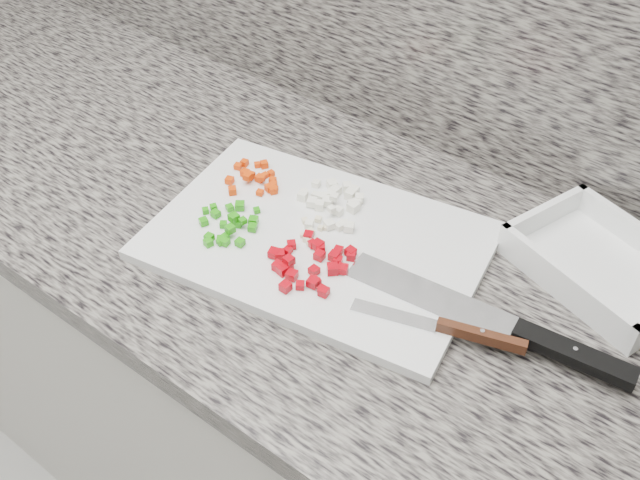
% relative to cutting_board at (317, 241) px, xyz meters
% --- Properties ---
extents(cabinet, '(3.92, 0.62, 0.86)m').
position_rel_cutting_board_xyz_m(cabinet, '(-0.11, 0.02, -0.48)').
color(cabinet, beige).
rests_on(cabinet, ground).
extents(countertop, '(3.96, 0.64, 0.04)m').
position_rel_cutting_board_xyz_m(countertop, '(-0.11, 0.02, -0.03)').
color(countertop, slate).
rests_on(countertop, cabinet).
extents(cutting_board, '(0.52, 0.39, 0.02)m').
position_rel_cutting_board_xyz_m(cutting_board, '(0.00, 0.00, 0.00)').
color(cutting_board, white).
rests_on(cutting_board, countertop).
extents(carrot_pile, '(0.10, 0.10, 0.02)m').
position_rel_cutting_board_xyz_m(carrot_pile, '(-0.16, 0.05, 0.01)').
color(carrot_pile, '#D93904').
rests_on(carrot_pile, cutting_board).
extents(onion_pile, '(0.12, 0.12, 0.02)m').
position_rel_cutting_board_xyz_m(onion_pile, '(-0.02, 0.07, 0.01)').
color(onion_pile, white).
rests_on(onion_pile, cutting_board).
extents(green_pepper_pile, '(0.10, 0.11, 0.02)m').
position_rel_cutting_board_xyz_m(green_pepper_pile, '(-0.12, -0.06, 0.02)').
color(green_pepper_pile, '#22950D').
rests_on(green_pepper_pile, cutting_board).
extents(red_pepper_pile, '(0.12, 0.12, 0.02)m').
position_rel_cutting_board_xyz_m(red_pepper_pile, '(0.03, -0.05, 0.01)').
color(red_pepper_pile, '#A7020D').
rests_on(red_pepper_pile, cutting_board).
extents(garlic_pile, '(0.05, 0.06, 0.01)m').
position_rel_cutting_board_xyz_m(garlic_pile, '(-0.01, -0.00, 0.01)').
color(garlic_pile, beige).
rests_on(garlic_pile, cutting_board).
extents(chef_knife, '(0.39, 0.08, 0.02)m').
position_rel_cutting_board_xyz_m(chef_knife, '(0.32, 0.01, 0.01)').
color(chef_knife, white).
rests_on(chef_knife, cutting_board).
extents(paring_knife, '(0.22, 0.08, 0.02)m').
position_rel_cutting_board_xyz_m(paring_knife, '(0.25, -0.04, 0.01)').
color(paring_knife, white).
rests_on(paring_knife, cutting_board).
extents(tray, '(0.28, 0.24, 0.05)m').
position_rel_cutting_board_xyz_m(tray, '(0.35, 0.19, 0.01)').
color(tray, white).
rests_on(tray, countertop).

